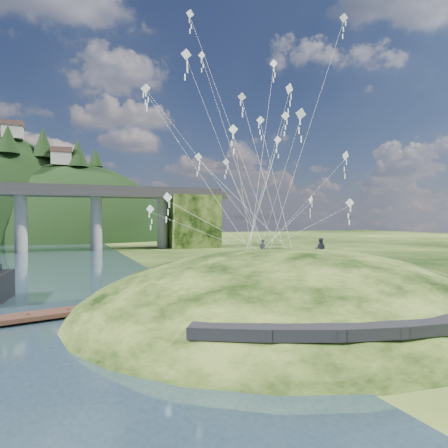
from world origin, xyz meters
name	(u,v)px	position (x,y,z in m)	size (l,w,h in m)	color
ground	(204,327)	(0.00, 0.00, 0.00)	(320.00, 320.00, 0.00)	black
grass_hill	(288,329)	(8.00, 2.00, -1.50)	(36.00, 32.00, 13.00)	black
footpath	(397,320)	(7.46, -9.74, 2.08)	(22.29, 5.84, 0.83)	black
wooden_dock	(68,311)	(-8.59, 6.64, 0.41)	(13.17, 4.77, 0.93)	#351D15
kite_flyers	(307,238)	(9.95, 2.21, 5.83)	(5.57, 2.31, 1.90)	#23262E
kite_swarm	(244,125)	(5.89, 5.93, 15.72)	(19.90, 15.09, 20.14)	white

